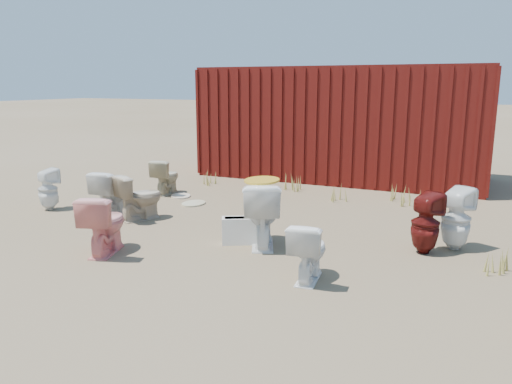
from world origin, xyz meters
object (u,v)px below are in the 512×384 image
at_px(toilet_front_maroon, 426,223).
at_px(toilet_back_yellowlid, 262,214).
at_px(toilet_front_a, 112,193).
at_px(toilet_back_beige_left, 166,177).
at_px(toilet_back_beige_right, 140,197).
at_px(toilet_front_pink, 104,224).
at_px(toilet_front_c, 308,251).
at_px(toilet_back_e, 456,219).
at_px(loose_tank, 241,230).
at_px(shipping_container, 343,123).
at_px(toilet_back_a, 48,189).

relative_size(toilet_front_maroon, toilet_back_yellowlid, 0.90).
height_order(toilet_front_a, toilet_back_beige_left, toilet_front_a).
xyz_separation_m(toilet_front_a, toilet_back_beige_right, (0.56, -0.02, -0.01)).
bearing_deg(toilet_front_pink, toilet_front_maroon, -173.13).
height_order(toilet_front_pink, toilet_front_c, toilet_front_pink).
xyz_separation_m(toilet_front_pink, toilet_back_e, (3.91, 1.95, 0.03)).
bearing_deg(loose_tank, shipping_container, 62.72).
height_order(toilet_back_a, loose_tank, toilet_back_a).
relative_size(toilet_back_beige_left, loose_tank, 1.33).
bearing_deg(toilet_back_beige_right, toilet_back_a, 29.19).
height_order(toilet_front_maroon, loose_tank, toilet_front_maroon).
bearing_deg(shipping_container, toilet_front_maroon, -63.59).
distance_m(shipping_container, toilet_back_beige_left, 4.15).
relative_size(toilet_front_a, toilet_front_maroon, 0.95).
xyz_separation_m(toilet_front_a, toilet_front_c, (3.69, -1.24, -0.04)).
xyz_separation_m(toilet_front_pink, toilet_back_yellowlid, (1.64, 1.08, 0.05)).
relative_size(toilet_back_a, toilet_back_beige_left, 1.04).
bearing_deg(toilet_front_c, toilet_back_beige_left, -43.67).
height_order(shipping_container, toilet_front_c, shipping_container).
relative_size(shipping_container, loose_tank, 12.00).
xyz_separation_m(toilet_back_yellowlid, loose_tank, (-0.28, -0.04, -0.25)).
distance_m(toilet_front_c, toilet_back_a, 5.01).
relative_size(toilet_front_a, toilet_back_e, 0.91).
bearing_deg(toilet_back_a, toilet_back_beige_left, -109.52).
xyz_separation_m(toilet_front_a, toilet_back_beige_left, (-0.12, 1.66, -0.03)).
height_order(toilet_front_pink, loose_tank, toilet_front_pink).
distance_m(toilet_front_pink, toilet_back_beige_right, 1.55).
bearing_deg(toilet_front_c, toilet_back_yellowlid, -49.31).
bearing_deg(toilet_front_maroon, toilet_back_beige_right, 29.34).
relative_size(toilet_front_c, toilet_back_a, 0.93).
relative_size(toilet_front_a, loose_tank, 1.45).
height_order(toilet_front_a, loose_tank, toilet_front_a).
relative_size(toilet_front_pink, toilet_back_e, 0.94).
bearing_deg(toilet_front_a, loose_tank, 164.42).
bearing_deg(toilet_front_maroon, shipping_container, -36.90).
height_order(toilet_front_c, toilet_front_maroon, toilet_front_maroon).
bearing_deg(toilet_front_maroon, toilet_back_yellowlid, 42.69).
relative_size(toilet_back_yellowlid, loose_tank, 1.69).
bearing_deg(toilet_back_e, toilet_back_yellowlid, 45.63).
relative_size(toilet_front_a, toilet_back_a, 1.05).
height_order(toilet_front_a, toilet_back_yellowlid, toilet_back_yellowlid).
bearing_deg(toilet_front_maroon, toilet_back_beige_left, 9.66).
relative_size(toilet_front_maroon, toilet_back_beige_right, 1.08).
height_order(toilet_back_beige_right, toilet_back_e, toilet_back_e).
bearing_deg(toilet_back_beige_right, toilet_back_beige_left, -43.43).
distance_m(toilet_back_e, loose_tank, 2.72).
height_order(toilet_back_yellowlid, loose_tank, toilet_back_yellowlid).
xyz_separation_m(toilet_front_c, toilet_back_beige_left, (-3.82, 2.90, 0.01)).
xyz_separation_m(toilet_back_a, toilet_back_beige_left, (1.07, 1.82, -0.01)).
bearing_deg(toilet_back_beige_right, toilet_front_pink, 136.17).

